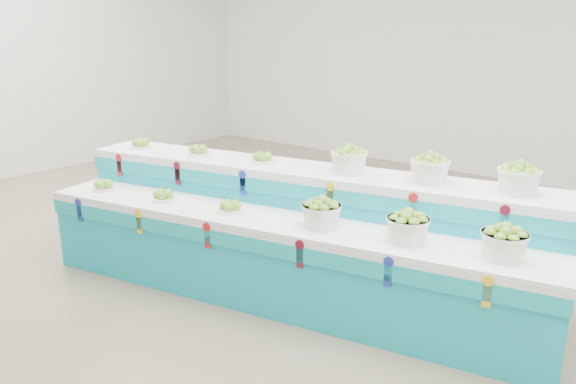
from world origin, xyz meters
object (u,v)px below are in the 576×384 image
at_px(basket_lower_left, 321,213).
at_px(plate_upper_mid, 199,150).
at_px(display_stand, 288,233).
at_px(basket_upper_right, 519,178).

height_order(basket_lower_left, plate_upper_mid, plate_upper_mid).
relative_size(basket_lower_left, plate_upper_mid, 1.40).
height_order(display_stand, basket_upper_right, basket_upper_right).
height_order(basket_lower_left, basket_upper_right, basket_upper_right).
xyz_separation_m(basket_lower_left, plate_upper_mid, (-1.58, 0.21, 0.24)).
distance_m(display_stand, plate_upper_mid, 1.25).
bearing_deg(basket_upper_right, display_stand, -159.01).
bearing_deg(display_stand, basket_lower_left, -32.35).
bearing_deg(basket_lower_left, basket_upper_right, 34.62).
relative_size(basket_lower_left, basket_upper_right, 1.00).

